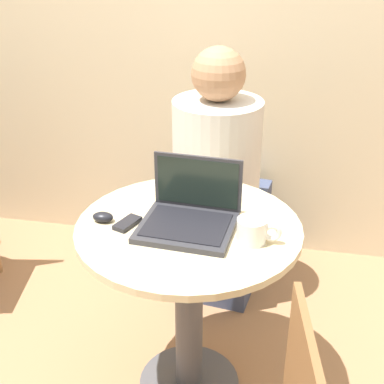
{
  "coord_description": "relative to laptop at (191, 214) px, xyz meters",
  "views": [
    {
      "loc": [
        0.31,
        -1.52,
        1.65
      ],
      "look_at": [
        0.0,
        0.05,
        0.83
      ],
      "focal_mm": 50.0,
      "sensor_mm": 36.0,
      "label": 1
    }
  ],
  "objects": [
    {
      "name": "person_seated",
      "position": [
        0.0,
        0.7,
        -0.28
      ],
      "size": [
        0.44,
        0.63,
        1.2
      ],
      "color": "#3D4766",
      "rests_on": "ground_plane"
    },
    {
      "name": "round_table",
      "position": [
        -0.01,
        -0.0,
        -0.24
      ],
      "size": [
        0.77,
        0.77,
        0.73
      ],
      "color": "#4C4C51",
      "rests_on": "ground_plane"
    },
    {
      "name": "computer_mouse",
      "position": [
        -0.3,
        -0.03,
        -0.02
      ],
      "size": [
        0.07,
        0.05,
        0.03
      ],
      "color": "black",
      "rests_on": "round_table"
    },
    {
      "name": "laptop",
      "position": [
        0.0,
        0.0,
        0.0
      ],
      "size": [
        0.33,
        0.29,
        0.21
      ],
      "color": "#2D2D33",
      "rests_on": "round_table"
    },
    {
      "name": "back_wall",
      "position": [
        -0.01,
        1.11,
        0.53
      ],
      "size": [
        7.0,
        0.05,
        2.6
      ],
      "color": "beige",
      "rests_on": "ground_plane"
    },
    {
      "name": "coffee_cup",
      "position": [
        0.21,
        -0.06,
        -0.0
      ],
      "size": [
        0.14,
        0.09,
        0.08
      ],
      "color": "white",
      "rests_on": "round_table"
    },
    {
      "name": "ground_plane",
      "position": [
        -0.01,
        -0.0,
        -0.77
      ],
      "size": [
        12.0,
        12.0,
        0.0
      ],
      "primitive_type": "plane",
      "color": "#9E704C"
    },
    {
      "name": "cell_phone",
      "position": [
        -0.21,
        -0.04,
        -0.03
      ],
      "size": [
        0.08,
        0.11,
        0.02
      ],
      "color": "black",
      "rests_on": "round_table"
    }
  ]
}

